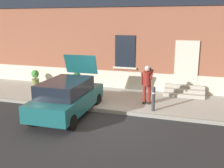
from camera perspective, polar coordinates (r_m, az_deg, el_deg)
ground_plane at (r=10.38m, az=-2.27°, el=-7.95°), size 80.00×80.00×0.00m
sidewalk at (r=12.87m, az=1.97°, el=-3.26°), size 24.00×3.60×0.15m
curb_edge at (r=11.18m, az=-0.63°, el=-5.90°), size 24.00×0.12×0.15m
building_facade at (r=14.73m, az=4.82°, el=13.26°), size 24.00×1.52×7.50m
entrance_stoop at (r=13.75m, az=15.38°, el=-1.52°), size 1.97×0.96×0.48m
hatchback_car_teal at (r=10.83m, az=-9.68°, el=-2.74°), size 1.88×4.11×2.34m
bollard_near_person at (r=10.97m, az=8.97°, el=-2.96°), size 0.15×0.15×1.04m
person_on_phone at (r=11.71m, az=7.60°, el=0.37°), size 0.51×0.48×1.75m
planter_olive at (r=15.95m, az=-16.29°, el=1.49°), size 0.44×0.44×0.86m
planter_terracotta at (r=14.80m, az=-7.58°, el=1.00°), size 0.44×0.44×0.86m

